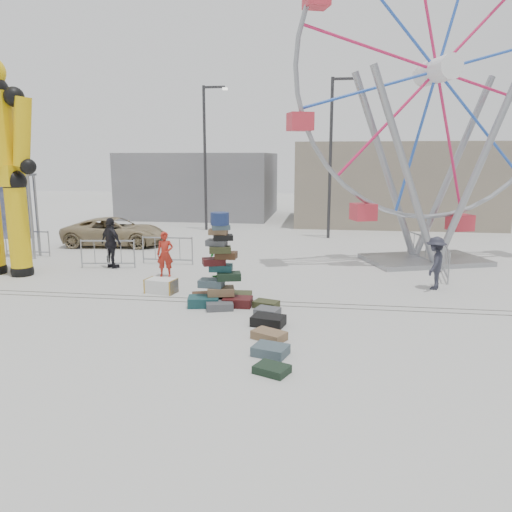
# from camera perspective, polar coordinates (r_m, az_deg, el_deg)

# --- Properties ---
(ground) EXTENTS (90.00, 90.00, 0.00)m
(ground) POSITION_cam_1_polar(r_m,az_deg,el_deg) (13.91, -4.36, -6.14)
(ground) COLOR #9E9E99
(ground) RESTS_ON ground
(track_line_near) EXTENTS (40.00, 0.04, 0.01)m
(track_line_near) POSITION_cam_1_polar(r_m,az_deg,el_deg) (14.47, -3.85, -5.42)
(track_line_near) COLOR #47443F
(track_line_near) RESTS_ON ground
(track_line_far) EXTENTS (40.00, 0.04, 0.01)m
(track_line_far) POSITION_cam_1_polar(r_m,az_deg,el_deg) (14.84, -3.53, -4.98)
(track_line_far) COLOR #47443F
(track_line_far) RESTS_ON ground
(building_right) EXTENTS (12.00, 8.00, 5.00)m
(building_right) POSITION_cam_1_polar(r_m,az_deg,el_deg) (33.24, 15.35, 8.02)
(building_right) COLOR gray
(building_right) RESTS_ON ground
(building_left) EXTENTS (10.00, 8.00, 4.40)m
(building_left) POSITION_cam_1_polar(r_m,az_deg,el_deg) (36.12, -6.21, 8.11)
(building_left) COLOR gray
(building_left) RESTS_ON ground
(lamp_post_right) EXTENTS (1.41, 0.25, 8.00)m
(lamp_post_right) POSITION_cam_1_polar(r_m,az_deg,el_deg) (25.95, 8.73, 11.87)
(lamp_post_right) COLOR #2D2D30
(lamp_post_right) RESTS_ON ground
(lamp_post_left) EXTENTS (1.41, 0.25, 8.00)m
(lamp_post_left) POSITION_cam_1_polar(r_m,az_deg,el_deg) (28.77, -5.69, 11.87)
(lamp_post_left) COLOR #2D2D30
(lamp_post_left) RESTS_ON ground
(suitcase_tower) EXTENTS (1.88, 1.66, 2.64)m
(suitcase_tower) POSITION_cam_1_polar(r_m,az_deg,el_deg) (14.23, -4.09, -2.63)
(suitcase_tower) COLOR #164144
(suitcase_tower) RESTS_ON ground
(ferris_wheel) EXTENTS (10.56, 4.11, 12.93)m
(ferris_wheel) POSITION_cam_1_polar(r_m,az_deg,el_deg) (20.85, 19.81, 16.73)
(ferris_wheel) COLOR gray
(ferris_wheel) RESTS_ON ground
(steamer_trunk) EXTENTS (1.01, 0.70, 0.43)m
(steamer_trunk) POSITION_cam_1_polar(r_m,az_deg,el_deg) (15.78, -10.79, -3.38)
(steamer_trunk) COLOR silver
(steamer_trunk) RESTS_ON ground
(row_case_0) EXTENTS (0.78, 0.64, 0.19)m
(row_case_0) POSITION_cam_1_polar(r_m,az_deg,el_deg) (14.03, 1.17, -5.54)
(row_case_0) COLOR #32361B
(row_case_0) RESTS_ON ground
(row_case_1) EXTENTS (0.74, 0.67, 0.19)m
(row_case_1) POSITION_cam_1_polar(r_m,az_deg,el_deg) (13.39, 1.30, -6.37)
(row_case_1) COLOR #505257
(row_case_1) RESTS_ON ground
(row_case_2) EXTENTS (0.91, 0.72, 0.25)m
(row_case_2) POSITION_cam_1_polar(r_m,az_deg,el_deg) (12.59, 1.41, -7.39)
(row_case_2) COLOR black
(row_case_2) RESTS_ON ground
(row_case_3) EXTENTS (0.90, 0.78, 0.20)m
(row_case_3) POSITION_cam_1_polar(r_m,az_deg,el_deg) (11.68, 1.51, -9.04)
(row_case_3) COLOR brown
(row_case_3) RESTS_ON ground
(row_case_4) EXTENTS (0.84, 0.74, 0.21)m
(row_case_4) POSITION_cam_1_polar(r_m,az_deg,el_deg) (10.81, 1.67, -10.72)
(row_case_4) COLOR #40535B
(row_case_4) RESTS_ON ground
(row_case_5) EXTENTS (0.79, 0.70, 0.16)m
(row_case_5) POSITION_cam_1_polar(r_m,az_deg,el_deg) (9.98, 1.83, -12.81)
(row_case_5) COLOR black
(row_case_5) RESTS_ON ground
(barricade_dummy_a) EXTENTS (2.00, 0.14, 1.10)m
(barricade_dummy_a) POSITION_cam_1_polar(r_m,az_deg,el_deg) (23.33, -24.68, 1.35)
(barricade_dummy_a) COLOR gray
(barricade_dummy_a) RESTS_ON ground
(barricade_dummy_b) EXTENTS (1.99, 0.39, 1.10)m
(barricade_dummy_b) POSITION_cam_1_polar(r_m,az_deg,el_deg) (19.67, -16.58, 0.24)
(barricade_dummy_b) COLOR gray
(barricade_dummy_b) RESTS_ON ground
(barricade_dummy_c) EXTENTS (2.00, 0.10, 1.10)m
(barricade_dummy_c) POSITION_cam_1_polar(r_m,az_deg,el_deg) (19.85, -10.08, 0.64)
(barricade_dummy_c) COLOR gray
(barricade_dummy_c) RESTS_ON ground
(barricade_wheel_front) EXTENTS (0.34, 2.00, 1.10)m
(barricade_wheel_front) POSITION_cam_1_polar(r_m,az_deg,el_deg) (18.57, 20.87, -0.67)
(barricade_wheel_front) COLOR gray
(barricade_wheel_front) RESTS_ON ground
(barricade_wheel_back) EXTENTS (0.70, 1.94, 1.10)m
(barricade_wheel_back) POSITION_cam_1_polar(r_m,az_deg,el_deg) (21.23, 18.19, 0.93)
(barricade_wheel_back) COLOR gray
(barricade_wheel_back) RESTS_ON ground
(pedestrian_red) EXTENTS (0.64, 0.47, 1.59)m
(pedestrian_red) POSITION_cam_1_polar(r_m,az_deg,el_deg) (17.79, -10.35, 0.21)
(pedestrian_red) COLOR #A12217
(pedestrian_red) RESTS_ON ground
(pedestrian_green) EXTENTS (0.95, 0.97, 1.58)m
(pedestrian_green) POSITION_cam_1_polar(r_m,az_deg,el_deg) (17.10, -4.32, -0.11)
(pedestrian_green) COLOR #1A6924
(pedestrian_green) RESTS_ON ground
(pedestrian_black) EXTENTS (1.20, 0.98, 1.91)m
(pedestrian_black) POSITION_cam_1_polar(r_m,az_deg,el_deg) (19.60, -16.21, 1.43)
(pedestrian_black) COLOR black
(pedestrian_black) RESTS_ON ground
(pedestrian_grey) EXTENTS (1.00, 1.25, 1.69)m
(pedestrian_grey) POSITION_cam_1_polar(r_m,az_deg,el_deg) (16.80, 19.80, -0.76)
(pedestrian_grey) COLOR #23242F
(pedestrian_grey) RESTS_ON ground
(parked_suv) EXTENTS (4.95, 2.57, 1.33)m
(parked_suv) POSITION_cam_1_polar(r_m,az_deg,el_deg) (24.61, -15.79, 2.70)
(parked_suv) COLOR #958360
(parked_suv) RESTS_ON ground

